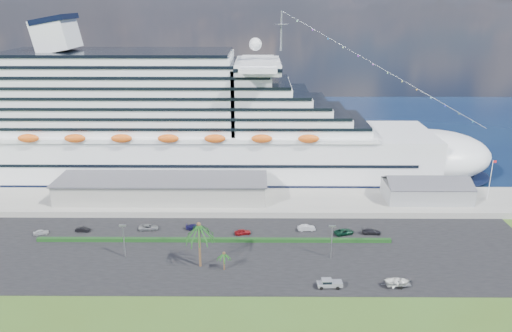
{
  "coord_description": "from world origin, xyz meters",
  "views": [
    {
      "loc": [
        3.23,
        -95.49,
        57.46
      ],
      "look_at": [
        2.41,
        30.0,
        15.29
      ],
      "focal_mm": 35.0,
      "sensor_mm": 36.0,
      "label": 1
    }
  ],
  "objects_px": {
    "boat_trailer": "(398,282)",
    "pickup_truck": "(329,283)",
    "cruise_ship": "(184,129)",
    "parked_car_3": "(195,227)"
  },
  "relations": [
    {
      "from": "parked_car_3",
      "to": "pickup_truck",
      "type": "xyz_separation_m",
      "value": [
        31.53,
        -27.48,
        0.35
      ]
    },
    {
      "from": "parked_car_3",
      "to": "boat_trailer",
      "type": "height_order",
      "value": "boat_trailer"
    },
    {
      "from": "pickup_truck",
      "to": "cruise_ship",
      "type": "bearing_deg",
      "value": 119.92
    },
    {
      "from": "pickup_truck",
      "to": "boat_trailer",
      "type": "distance_m",
      "value": 14.46
    },
    {
      "from": "cruise_ship",
      "to": "boat_trailer",
      "type": "relative_size",
      "value": 29.29
    },
    {
      "from": "parked_car_3",
      "to": "boat_trailer",
      "type": "xyz_separation_m",
      "value": [
        45.99,
        -27.17,
        0.54
      ]
    },
    {
      "from": "boat_trailer",
      "to": "pickup_truck",
      "type": "bearing_deg",
      "value": -178.78
    },
    {
      "from": "cruise_ship",
      "to": "parked_car_3",
      "type": "height_order",
      "value": "cruise_ship"
    },
    {
      "from": "boat_trailer",
      "to": "parked_car_3",
      "type": "bearing_deg",
      "value": 149.43
    },
    {
      "from": "cruise_ship",
      "to": "boat_trailer",
      "type": "height_order",
      "value": "cruise_ship"
    }
  ]
}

